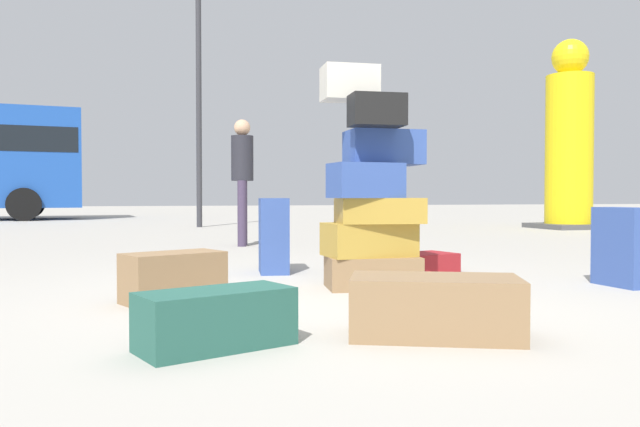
% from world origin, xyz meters
% --- Properties ---
extents(ground_plane, '(80.00, 80.00, 0.00)m').
position_xyz_m(ground_plane, '(0.00, 0.00, 0.00)').
color(ground_plane, '#ADA89E').
extents(suitcase_tower, '(0.77, 0.61, 1.65)m').
position_xyz_m(suitcase_tower, '(0.34, 0.40, 0.67)').
color(suitcase_tower, olive).
rests_on(suitcase_tower, ground).
extents(suitcase_brown_right_side, '(0.69, 0.55, 0.32)m').
position_xyz_m(suitcase_brown_right_side, '(-1.09, 0.17, 0.16)').
color(suitcase_brown_right_side, olive).
rests_on(suitcase_brown_right_side, ground).
extents(suitcase_navy_behind_tower, '(0.23, 0.43, 0.59)m').
position_xyz_m(suitcase_navy_behind_tower, '(2.17, -0.04, 0.30)').
color(suitcase_navy_behind_tower, '#334F99').
rests_on(suitcase_navy_behind_tower, ground).
extents(suitcase_brown_foreground_near, '(0.89, 0.68, 0.29)m').
position_xyz_m(suitcase_brown_foreground_near, '(0.07, -1.19, 0.15)').
color(suitcase_brown_foreground_near, olive).
rests_on(suitcase_brown_foreground_near, ground).
extents(suitcase_teal_foreground_far, '(0.74, 0.52, 0.26)m').
position_xyz_m(suitcase_teal_foreground_far, '(-0.96, -1.12, 0.13)').
color(suitcase_teal_foreground_far, '#26594C').
rests_on(suitcase_teal_foreground_far, ground).
extents(suitcase_navy_left_side, '(0.30, 0.45, 0.66)m').
position_xyz_m(suitcase_navy_left_side, '(-0.18, 1.47, 0.33)').
color(suitcase_navy_left_side, '#334F99').
rests_on(suitcase_navy_left_side, ground).
extents(suitcase_maroon_upright_blue, '(0.77, 0.55, 0.17)m').
position_xyz_m(suitcase_maroon_upright_blue, '(1.02, 1.12, 0.09)').
color(suitcase_maroon_upright_blue, maroon).
rests_on(suitcase_maroon_upright_blue, ground).
extents(person_bearded_onlooker, '(0.30, 0.34, 1.71)m').
position_xyz_m(person_bearded_onlooker, '(0.01, 4.51, 1.03)').
color(person_bearded_onlooker, '#3F334C').
rests_on(person_bearded_onlooker, ground).
extents(yellow_dummy_statue, '(1.34, 1.34, 3.93)m').
position_xyz_m(yellow_dummy_statue, '(7.27, 7.20, 1.75)').
color(yellow_dummy_statue, yellow).
rests_on(yellow_dummy_statue, ground).
extents(lamp_post, '(0.36, 0.36, 6.07)m').
position_xyz_m(lamp_post, '(-0.12, 9.83, 3.96)').
color(lamp_post, '#333338').
rests_on(lamp_post, ground).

